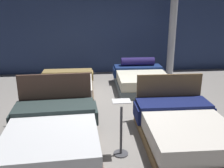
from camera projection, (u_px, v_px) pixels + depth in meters
ground_plane at (109, 108)px, 5.86m from camera, size 18.00×18.00×0.02m
showroom_back_wall at (100, 23)px, 8.56m from camera, size 18.00×0.06×3.50m
bed_0 at (53, 133)px, 4.18m from camera, size 1.65×2.16×1.03m
bed_1 at (183, 128)px, 4.35m from camera, size 1.53×2.04×0.99m
bed_2 at (66, 85)px, 7.00m from camera, size 1.59×2.14×0.41m
bed_3 at (141, 79)px, 7.22m from camera, size 1.55×1.94×0.78m
price_sign at (121, 135)px, 3.91m from camera, size 0.28×0.24×0.94m
support_pillar at (173, 24)px, 8.31m from camera, size 0.25×0.25×3.50m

